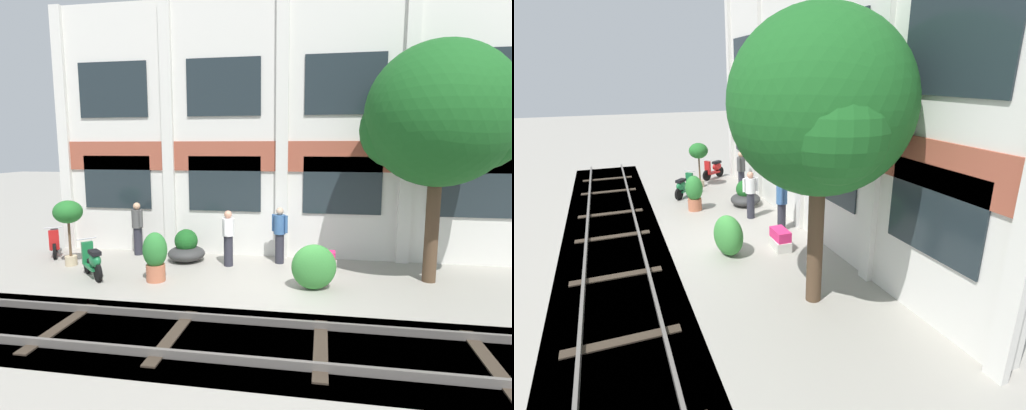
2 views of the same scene
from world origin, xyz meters
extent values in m
plane|color=#9E998E|center=(0.00, 0.00, 0.00)|extent=(80.00, 80.00, 0.00)
cube|color=silver|center=(0.00, 2.86, 3.87)|extent=(14.26, 0.50, 7.74)
cube|color=#9E4C38|center=(0.00, 2.59, 3.10)|extent=(14.26, 0.06, 0.90)
cube|color=silver|center=(-7.13, 2.55, 3.87)|extent=(0.36, 0.16, 7.74)
cube|color=silver|center=(-3.56, 2.55, 3.87)|extent=(0.36, 0.16, 7.74)
cube|color=silver|center=(0.00, 2.55, 3.87)|extent=(0.36, 0.16, 7.74)
cube|color=silver|center=(3.56, 2.55, 3.87)|extent=(0.36, 0.16, 7.74)
cube|color=#1E282D|center=(-5.35, 2.58, 2.25)|extent=(2.28, 0.04, 1.70)
cube|color=#1E282D|center=(-1.78, 2.58, 2.25)|extent=(2.28, 0.04, 1.70)
cube|color=#1E282D|center=(1.78, 2.58, 2.25)|extent=(2.28, 0.04, 1.70)
cube|color=#1E282D|center=(5.35, 2.58, 2.25)|extent=(2.28, 0.04, 1.70)
cube|color=#1E282D|center=(-5.35, 2.58, 5.15)|extent=(2.28, 0.04, 1.70)
cube|color=#1E282D|center=(-1.78, 2.58, 5.15)|extent=(2.28, 0.04, 1.70)
cube|color=#1E282D|center=(1.78, 2.58, 5.15)|extent=(2.28, 0.04, 1.70)
cube|color=#1E282D|center=(5.35, 2.58, 5.15)|extent=(2.28, 0.04, 1.70)
cube|color=#4C473F|center=(0.00, -2.96, -0.14)|extent=(22.26, 2.80, 0.28)
cube|color=#605B56|center=(0.00, -3.68, 0.07)|extent=(22.26, 0.07, 0.15)
cube|color=#605B56|center=(0.00, -2.24, 0.07)|extent=(22.26, 0.07, 0.15)
cube|color=#382D23|center=(-3.61, -2.96, 0.01)|extent=(0.24, 2.10, 0.03)
cube|color=#382D23|center=(-1.38, -2.96, 0.01)|extent=(0.24, 2.10, 0.03)
cube|color=#382D23|center=(1.25, -2.96, 0.01)|extent=(0.24, 2.10, 0.03)
cube|color=#382D23|center=(3.89, -2.96, 0.01)|extent=(0.24, 2.10, 0.03)
cylinder|color=#4C3826|center=(3.93, 0.95, 1.59)|extent=(0.33, 0.33, 3.19)
ellipsoid|color=#19561E|center=(3.93, 0.95, 4.14)|extent=(3.50, 3.50, 3.45)
sphere|color=#19561E|center=(3.05, 1.15, 3.79)|extent=(1.93, 1.93, 1.93)
sphere|color=#19561E|center=(4.80, 0.75, 3.79)|extent=(1.93, 1.93, 1.93)
ellipsoid|color=#333333|center=(-2.75, 1.70, 0.23)|extent=(1.10, 1.10, 0.45)
sphere|color=#19561E|center=(-2.75, 1.70, 0.62)|extent=(0.69, 0.69, 0.69)
cylinder|color=tan|center=(-5.88, 0.71, 0.14)|extent=(0.33, 0.33, 0.28)
cylinder|color=brown|center=(-5.88, 0.71, 0.85)|extent=(0.07, 0.07, 1.15)
ellipsoid|color=#236B28|center=(-5.88, 0.71, 1.56)|extent=(0.80, 0.80, 0.65)
cube|color=beige|center=(1.25, 1.35, 0.14)|extent=(0.81, 0.48, 0.28)
cube|color=#DB2866|center=(1.25, 1.35, 0.42)|extent=(0.70, 0.37, 0.28)
cylinder|color=#B76647|center=(-2.92, -0.15, 0.21)|extent=(0.48, 0.48, 0.43)
ellipsoid|color=#2D7A33|center=(-2.92, -0.15, 0.81)|extent=(0.61, 0.61, 0.90)
cylinder|color=black|center=(-6.76, 1.22, 0.24)|extent=(0.35, 0.45, 0.48)
cylinder|color=black|center=(-7.28, 1.96, 0.24)|extent=(0.35, 0.45, 0.48)
cube|color=red|center=(-7.03, 1.60, 0.28)|extent=(0.58, 0.70, 0.08)
ellipsoid|color=red|center=(-7.17, 1.82, 0.52)|extent=(0.53, 0.61, 0.36)
cube|color=black|center=(-7.17, 1.82, 0.72)|extent=(0.43, 0.49, 0.10)
cube|color=red|center=(-6.81, 1.29, 0.58)|extent=(0.30, 0.26, 0.60)
cylinder|color=#B7B7BF|center=(-6.80, 1.27, 0.96)|extent=(0.43, 0.31, 0.03)
cylinder|color=black|center=(-5.00, 0.14, 0.24)|extent=(0.42, 0.39, 0.48)
cylinder|color=black|center=(-4.33, -0.46, 0.24)|extent=(0.42, 0.39, 0.48)
cube|color=#196B38|center=(-4.66, -0.16, 0.28)|extent=(0.67, 0.63, 0.08)
ellipsoid|color=#196B38|center=(-4.47, -0.34, 0.52)|extent=(0.59, 0.57, 0.36)
cube|color=black|center=(-4.47, -0.34, 0.72)|extent=(0.47, 0.46, 0.10)
cube|color=#196B38|center=(-4.94, 0.09, 0.58)|extent=(0.28, 0.29, 0.60)
cylinder|color=#B7B7BF|center=(-4.96, 0.10, 0.96)|extent=(0.36, 0.39, 0.03)
cylinder|color=#282833|center=(-4.49, 2.12, 0.44)|extent=(0.26, 0.26, 0.87)
cylinder|color=#4C4C4C|center=(-4.49, 2.12, 1.16)|extent=(0.34, 0.34, 0.57)
sphere|color=tan|center=(-4.49, 2.12, 1.55)|extent=(0.22, 0.22, 0.22)
cylinder|color=#4C4C4C|center=(-4.67, 2.25, 1.19)|extent=(0.09, 0.09, 0.51)
cylinder|color=#4C4C4C|center=(-4.31, 2.00, 1.19)|extent=(0.09, 0.09, 0.51)
cylinder|color=#282833|center=(0.02, 1.93, 0.44)|extent=(0.26, 0.26, 0.88)
cylinder|color=#33598C|center=(0.02, 1.93, 1.16)|extent=(0.34, 0.34, 0.56)
sphere|color=tan|center=(0.02, 1.93, 1.54)|extent=(0.22, 0.22, 0.22)
cylinder|color=#33598C|center=(-0.18, 2.03, 1.18)|extent=(0.09, 0.09, 0.50)
cylinder|color=#33598C|center=(0.22, 1.83, 1.18)|extent=(0.09, 0.09, 0.50)
cylinder|color=#282833|center=(-1.40, 1.42, 0.44)|extent=(0.26, 0.26, 0.88)
cylinder|color=silver|center=(-1.40, 1.42, 1.13)|extent=(0.34, 0.34, 0.50)
sphere|color=tan|center=(-1.40, 1.42, 1.49)|extent=(0.22, 0.22, 0.22)
cylinder|color=silver|center=(-1.42, 1.20, 1.16)|extent=(0.09, 0.09, 0.45)
cylinder|color=silver|center=(-1.38, 1.64, 1.16)|extent=(0.09, 0.09, 0.45)
ellipsoid|color=#388438|center=(1.06, -0.09, 0.55)|extent=(1.19, 0.89, 1.09)
camera|label=1|loc=(1.22, -9.38, 3.38)|focal=28.00mm
camera|label=2|loc=(10.59, -2.80, 4.69)|focal=28.00mm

